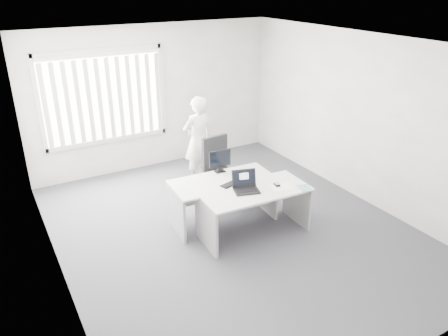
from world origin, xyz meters
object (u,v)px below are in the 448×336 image
monitor (220,161)px  laptop (247,183)px  desk_near (254,202)px  desk_far (223,192)px  person (198,141)px  office_chair (221,182)px

monitor → laptop: bearing=-86.3°
desk_near → desk_far: size_ratio=1.00×
person → desk_far: bearing=73.9°
laptop → monitor: size_ratio=0.98×
office_chair → person: size_ratio=0.69×
desk_near → person: person is taller
desk_near → office_chair: 1.16m
laptop → monitor: monitor is taller
office_chair → monitor: bearing=-126.6°
desk_far → person: (0.33, 1.50, 0.30)m
desk_near → monitor: bearing=100.8°
monitor → desk_far: bearing=-105.9°
laptop → desk_near: bearing=12.1°
office_chair → monitor: office_chair is taller
office_chair → person: person is taller
laptop → monitor: 0.81m
desk_far → office_chair: (0.30, 0.61, -0.17)m
desk_near → laptop: 0.37m
person → office_chair: bearing=84.3°
person → laptop: (-0.24, -2.02, 0.05)m
desk_near → desk_far: bearing=115.6°
desk_near → office_chair: size_ratio=1.43×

